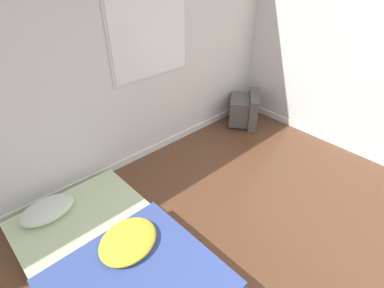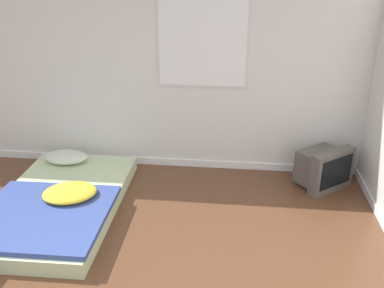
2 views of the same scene
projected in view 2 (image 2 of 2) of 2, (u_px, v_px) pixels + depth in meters
name	position (u px, v px, depth m)	size (l,w,h in m)	color
wall_back	(150.00, 65.00, 5.07)	(7.52, 0.08, 2.60)	silver
mattress_bed	(58.00, 202.00, 4.49)	(1.26, 2.09, 0.30)	beige
crt_tv	(323.00, 168.00, 4.94)	(0.68, 0.66, 0.49)	#56514C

